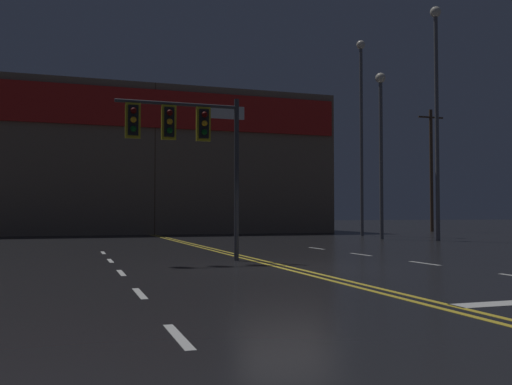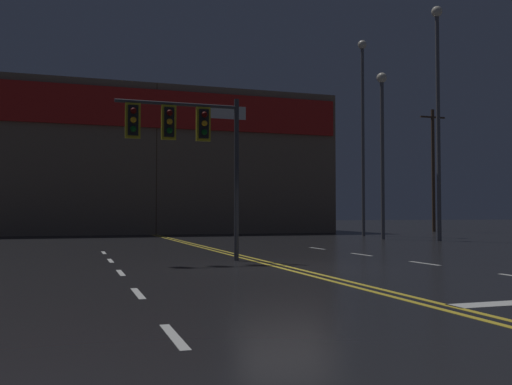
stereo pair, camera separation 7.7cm
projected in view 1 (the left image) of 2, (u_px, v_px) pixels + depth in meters
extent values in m
plane|color=black|center=(286.00, 268.00, 14.45)|extent=(200.00, 200.00, 0.00)
cube|color=gold|center=(281.00, 268.00, 14.40)|extent=(0.12, 60.00, 0.01)
cube|color=gold|center=(292.00, 267.00, 14.50)|extent=(0.12, 60.00, 0.01)
cube|color=silver|center=(178.00, 336.00, 6.34)|extent=(0.12, 1.40, 0.01)
cube|color=silver|center=(140.00, 293.00, 9.75)|extent=(0.12, 1.40, 0.01)
cube|color=silver|center=(121.00, 273.00, 13.17)|extent=(0.12, 1.40, 0.01)
cube|color=silver|center=(110.00, 261.00, 16.59)|extent=(0.12, 1.40, 0.01)
cube|color=silver|center=(103.00, 253.00, 20.00)|extent=(0.12, 1.40, 0.01)
cube|color=silver|center=(424.00, 263.00, 15.73)|extent=(0.12, 1.40, 0.01)
cube|color=silver|center=(361.00, 254.00, 19.15)|extent=(0.12, 1.40, 0.01)
cube|color=silver|center=(317.00, 248.00, 22.56)|extent=(0.12, 1.40, 0.01)
cylinder|color=#38383D|center=(237.00, 179.00, 16.73)|extent=(0.14, 0.14, 4.75)
cylinder|color=#38383D|center=(178.00, 104.00, 16.26)|extent=(3.51, 0.10, 0.10)
cube|color=black|center=(203.00, 124.00, 16.47)|extent=(0.28, 0.24, 0.84)
cube|color=gold|center=(203.00, 124.00, 16.47)|extent=(0.42, 0.08, 0.99)
sphere|color=#500705|center=(205.00, 115.00, 16.33)|extent=(0.17, 0.17, 0.17)
sphere|color=orange|center=(205.00, 123.00, 16.32)|extent=(0.17, 0.17, 0.17)
sphere|color=#084513|center=(205.00, 132.00, 16.31)|extent=(0.17, 0.17, 0.17)
cube|color=black|center=(169.00, 122.00, 16.16)|extent=(0.28, 0.24, 0.84)
cube|color=gold|center=(169.00, 122.00, 16.16)|extent=(0.42, 0.08, 0.99)
sphere|color=#500705|center=(170.00, 113.00, 16.02)|extent=(0.17, 0.17, 0.17)
sphere|color=orange|center=(170.00, 122.00, 16.01)|extent=(0.17, 0.17, 0.17)
sphere|color=#084513|center=(170.00, 130.00, 16.00)|extent=(0.17, 0.17, 0.17)
cube|color=black|center=(133.00, 121.00, 15.85)|extent=(0.28, 0.24, 0.84)
cube|color=gold|center=(133.00, 121.00, 15.85)|extent=(0.42, 0.08, 0.99)
sphere|color=#500705|center=(134.00, 111.00, 15.70)|extent=(0.17, 0.17, 0.17)
sphere|color=orange|center=(133.00, 120.00, 15.69)|extent=(0.17, 0.17, 0.17)
sphere|color=#084513|center=(133.00, 129.00, 15.69)|extent=(0.17, 0.17, 0.17)
cylinder|color=#59595E|center=(381.00, 160.00, 31.01)|extent=(0.20, 0.20, 8.65)
sphere|color=silver|center=(380.00, 78.00, 31.18)|extent=(0.56, 0.56, 0.56)
cylinder|color=#59595E|center=(437.00, 127.00, 29.18)|extent=(0.20, 0.20, 11.63)
sphere|color=silver|center=(436.00, 12.00, 29.40)|extent=(0.56, 0.56, 0.56)
cylinder|color=#59595E|center=(361.00, 141.00, 35.83)|extent=(0.20, 0.20, 11.91)
sphere|color=silver|center=(361.00, 45.00, 36.07)|extent=(0.56, 0.56, 0.56)
cube|color=#7A6651|center=(144.00, 165.00, 42.21)|extent=(26.24, 10.00, 10.07)
cube|color=red|center=(154.00, 109.00, 37.50)|extent=(25.72, 0.20, 2.52)
cube|color=white|center=(222.00, 112.00, 38.89)|extent=(3.20, 0.16, 0.90)
cylinder|color=#4C3828|center=(155.00, 158.00, 37.62)|extent=(0.26, 0.26, 10.07)
cube|color=#4C3828|center=(155.00, 92.00, 37.79)|extent=(2.20, 0.12, 0.12)
cylinder|color=#4C3828|center=(431.00, 170.00, 44.31)|extent=(0.26, 0.26, 9.51)
cube|color=#4C3828|center=(431.00, 117.00, 44.47)|extent=(2.20, 0.12, 0.12)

